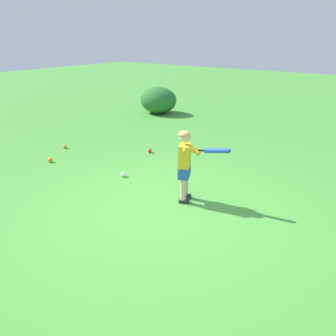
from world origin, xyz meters
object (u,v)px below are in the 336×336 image
play_ball_near_batter (150,151)px  play_ball_far_left (50,160)px  play_ball_far_right (65,146)px  child_batter (187,160)px  play_ball_midfield (123,174)px

play_ball_near_batter → play_ball_far_left: play_ball_far_left is taller
play_ball_far_right → play_ball_far_left: bearing=-145.8°
play_ball_far_left → play_ball_far_right: size_ratio=1.14×
play_ball_near_batter → play_ball_far_right: bearing=117.1°
play_ball_far_left → play_ball_far_right: bearing=34.2°
child_batter → play_ball_far_right: size_ratio=13.17×
play_ball_near_batter → play_ball_midfield: 1.37m
play_ball_near_batter → play_ball_far_right: play_ball_near_batter is taller
child_batter → play_ball_far_left: size_ratio=11.51×
play_ball_near_batter → play_ball_far_left: bearing=143.3°
play_ball_near_batter → play_ball_far_left: size_ratio=0.95×
play_ball_far_left → play_ball_near_batter: bearing=-36.7°
play_ball_midfield → play_ball_far_left: bearing=100.7°
child_batter → play_ball_midfield: size_ratio=12.07×
child_batter → play_ball_far_right: (0.54, 3.56, -0.61)m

